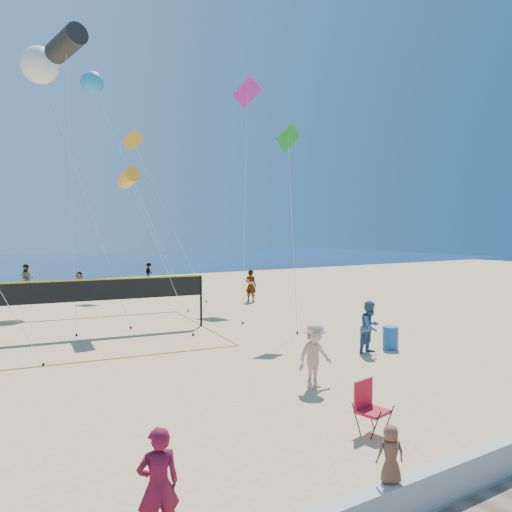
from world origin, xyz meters
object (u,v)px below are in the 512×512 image
camp_chair (368,404)px  volleyball_net (103,296)px  woman (158,485)px  trash_barrel (390,338)px

camp_chair → volleyball_net: (-2.05, 13.15, 0.95)m
woman → volleyball_net: size_ratio=0.17×
camp_chair → trash_barrel: bearing=29.0°
volleyball_net → trash_barrel: bearing=-37.7°
trash_barrel → volleyball_net: 11.56m
woman → volleyball_net: bearing=-94.9°
woman → trash_barrel: (11.22, 6.20, -0.41)m
woman → trash_barrel: woman is taller
camp_chair → trash_barrel: camp_chair is taller
camp_chair → trash_barrel: 7.89m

